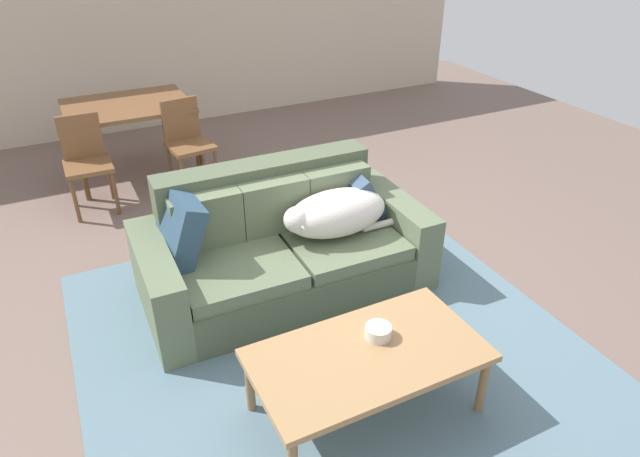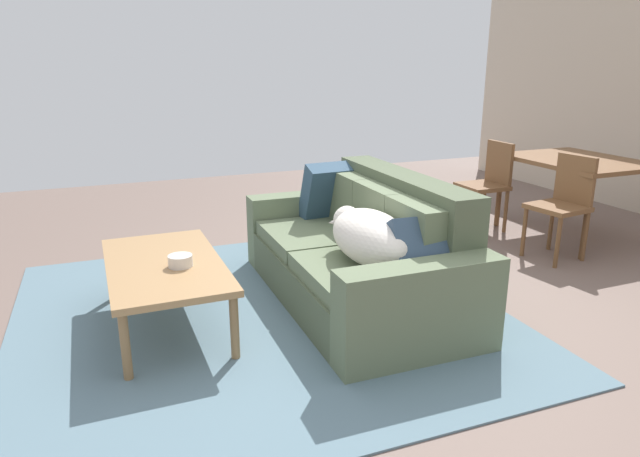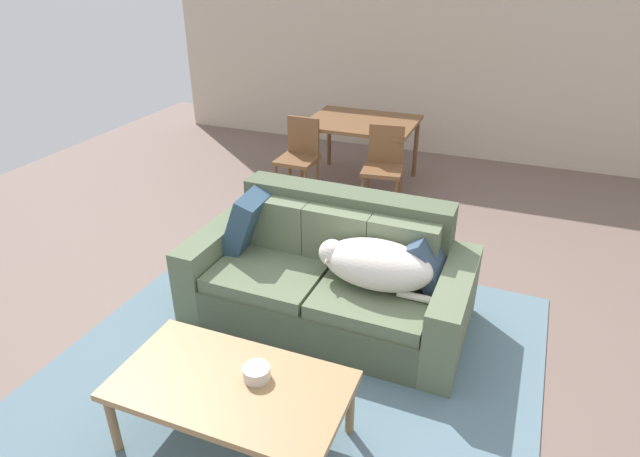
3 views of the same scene
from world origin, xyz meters
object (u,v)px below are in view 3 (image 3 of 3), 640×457
(bowl_on_coffee_table, at_px, (257,373))
(dining_chair_near_left, at_px, (299,154))
(coffee_table, at_px, (231,389))
(dining_chair_near_right, at_px, (384,164))
(couch, at_px, (331,276))
(dining_table, at_px, (362,127))
(throw_pillow_by_left_arm, at_px, (249,220))
(throw_pillow_by_right_arm, at_px, (430,261))
(dog_on_left_cushion, at_px, (375,264))

(bowl_on_coffee_table, xyz_separation_m, dining_chair_near_left, (-1.12, 3.14, 0.02))
(coffee_table, distance_m, dining_chair_near_right, 3.26)
(couch, relative_size, dining_chair_near_right, 2.34)
(dining_table, xyz_separation_m, dining_chair_near_right, (0.42, -0.57, -0.18))
(throw_pillow_by_left_arm, distance_m, coffee_table, 1.54)
(dining_table, bearing_deg, coffee_table, -82.53)
(couch, bearing_deg, throw_pillow_by_right_arm, 4.24)
(throw_pillow_by_left_arm, height_order, dining_table, throw_pillow_by_left_arm)
(dining_chair_near_right, bearing_deg, throw_pillow_by_left_arm, -113.51)
(throw_pillow_by_left_arm, bearing_deg, throw_pillow_by_right_arm, -1.15)
(throw_pillow_by_right_arm, xyz_separation_m, dining_table, (-1.27, 2.48, 0.09))
(couch, relative_size, dog_on_left_cushion, 2.22)
(couch, bearing_deg, dining_table, 103.95)
(couch, relative_size, dining_table, 1.69)
(bowl_on_coffee_table, height_order, dining_table, dining_table)
(throw_pillow_by_left_arm, bearing_deg, bowl_on_coffee_table, -60.49)
(bowl_on_coffee_table, distance_m, dining_chair_near_left, 3.34)
(dog_on_left_cushion, xyz_separation_m, dining_table, (-0.93, 2.65, 0.10))
(dining_chair_near_left, bearing_deg, throw_pillow_by_left_arm, -77.70)
(couch, xyz_separation_m, throw_pillow_by_right_arm, (0.70, 0.04, 0.26))
(coffee_table, relative_size, bowl_on_coffee_table, 8.48)
(throw_pillow_by_right_arm, xyz_separation_m, dining_chair_near_right, (-0.84, 1.90, -0.09))
(throw_pillow_by_right_arm, bearing_deg, bowl_on_coffee_table, -117.03)
(coffee_table, height_order, dining_chair_near_left, dining_chair_near_left)
(dining_chair_near_right, bearing_deg, coffee_table, -95.87)
(couch, distance_m, throw_pillow_by_left_arm, 0.76)
(throw_pillow_by_right_arm, relative_size, coffee_table, 0.29)
(dog_on_left_cushion, xyz_separation_m, dining_chair_near_left, (-1.43, 2.04, -0.09))
(couch, bearing_deg, coffee_table, -91.79)
(throw_pillow_by_left_arm, relative_size, bowl_on_coffee_table, 3.12)
(dining_table, xyz_separation_m, dining_chair_near_left, (-0.50, -0.61, -0.19))
(dog_on_left_cushion, distance_m, dining_chair_near_left, 2.49)
(throw_pillow_by_right_arm, distance_m, dining_chair_near_right, 2.08)
(dining_chair_near_right, bearing_deg, dining_table, 119.30)
(couch, xyz_separation_m, dog_on_left_cushion, (0.36, -0.14, 0.26))
(coffee_table, xyz_separation_m, dining_table, (-0.50, 3.83, 0.29))
(coffee_table, bearing_deg, dining_table, 97.47)
(throw_pillow_by_right_arm, bearing_deg, dog_on_left_cushion, -152.63)
(dog_on_left_cushion, relative_size, throw_pillow_by_left_arm, 2.00)
(throw_pillow_by_left_arm, distance_m, bowl_on_coffee_table, 1.51)
(throw_pillow_by_right_arm, height_order, bowl_on_coffee_table, throw_pillow_by_right_arm)
(dining_chair_near_right, bearing_deg, dining_chair_near_left, 174.98)
(throw_pillow_by_left_arm, xyz_separation_m, coffee_table, (0.63, -1.39, -0.23))
(dog_on_left_cushion, relative_size, bowl_on_coffee_table, 6.25)
(throw_pillow_by_right_arm, bearing_deg, dining_table, 117.09)
(bowl_on_coffee_table, height_order, dining_chair_near_left, dining_chair_near_left)
(coffee_table, bearing_deg, couch, 87.06)
(throw_pillow_by_left_arm, xyz_separation_m, throw_pillow_by_right_arm, (1.39, -0.03, -0.04))
(dog_on_left_cushion, relative_size, coffee_table, 0.74)
(throw_pillow_by_left_arm, bearing_deg, coffee_table, -65.73)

